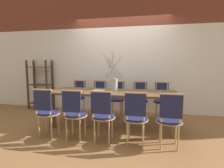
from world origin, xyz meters
TOP-DOWN VIEW (x-y plane):
  - ground_plane at (0.00, 0.00)m, footprint 16.00×16.00m
  - wall_rear at (0.00, 1.25)m, footprint 12.00×0.06m
  - dining_table at (0.00, 0.00)m, footprint 2.55×0.85m
  - chair_near_leftend at (-1.02, -0.73)m, footprint 0.40×0.40m
  - chair_near_left at (-0.49, -0.73)m, footprint 0.40×0.40m
  - chair_near_center at (0.00, -0.73)m, footprint 0.40×0.40m
  - chair_near_right at (0.54, -0.73)m, footprint 0.40×0.40m
  - chair_near_rightend at (1.05, -0.73)m, footprint 0.40×0.40m
  - chair_far_leftend at (-1.05, 0.73)m, footprint 0.40×0.40m
  - chair_far_left at (-0.49, 0.73)m, footprint 0.40×0.40m
  - chair_far_center at (-0.03, 0.73)m, footprint 0.40×0.40m
  - chair_far_right at (0.53, 0.73)m, footprint 0.40×0.40m
  - chair_far_rightend at (1.03, 0.73)m, footprint 0.40×0.40m
  - vase_centerpiece at (0.04, 0.03)m, footprint 0.40×0.39m
  - book_stack at (-0.27, -0.00)m, footprint 0.23×0.20m
  - shelving_rack at (-2.32, 1.01)m, footprint 0.64×0.35m

SIDE VIEW (x-z plane):
  - ground_plane at x=0.00m, z-range 0.00..0.00m
  - chair_near_leftend at x=-1.02m, z-range 0.04..0.91m
  - chair_near_left at x=-0.49m, z-range 0.04..0.91m
  - chair_near_center at x=0.00m, z-range 0.04..0.91m
  - chair_near_right at x=0.54m, z-range 0.04..0.91m
  - chair_near_rightend at x=1.05m, z-range 0.04..0.91m
  - chair_far_leftend at x=-1.05m, z-range 0.04..0.91m
  - chair_far_left at x=-0.49m, z-range 0.04..0.91m
  - chair_far_center at x=-0.03m, z-range 0.04..0.91m
  - chair_far_right at x=0.53m, z-range 0.04..0.91m
  - chair_far_rightend at x=1.03m, z-range 0.04..0.91m
  - dining_table at x=0.00m, z-range 0.27..1.01m
  - shelving_rack at x=-2.32m, z-range 0.00..1.39m
  - book_stack at x=-0.27m, z-range 0.74..0.75m
  - vase_centerpiece at x=0.04m, z-range 0.48..1.30m
  - wall_rear at x=0.00m, z-range 0.00..3.20m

